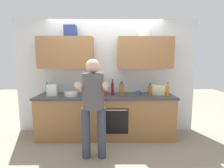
{
  "coord_description": "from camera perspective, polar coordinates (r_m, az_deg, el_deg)",
  "views": [
    {
      "loc": [
        0.09,
        -3.41,
        1.61
      ],
      "look_at": [
        0.13,
        -0.1,
        1.15
      ],
      "focal_mm": 26.83,
      "sensor_mm": 36.0,
      "label": 1
    }
  ],
  "objects": [
    {
      "name": "ground_plane",
      "position": [
        3.77,
        -2.13,
        -17.38
      ],
      "size": [
        12.0,
        12.0,
        0.0
      ],
      "primitive_type": "plane",
      "color": "gray"
    },
    {
      "name": "back_wall_unit",
      "position": [
        3.69,
        -2.16,
        6.1
      ],
      "size": [
        4.0,
        0.38,
        2.5
      ],
      "color": "silver",
      "rests_on": "ground"
    },
    {
      "name": "counter",
      "position": [
        3.6,
        -2.16,
        -10.87
      ],
      "size": [
        2.84,
        0.67,
        0.9
      ],
      "color": "olive",
      "rests_on": "ground"
    },
    {
      "name": "person_standing",
      "position": [
        2.71,
        -6.38,
        -5.82
      ],
      "size": [
        0.49,
        0.45,
        1.64
      ],
      "color": "#383D4C",
      "rests_on": "ground"
    },
    {
      "name": "bottle_vinegar",
      "position": [
        3.39,
        -6.48,
        -1.95
      ],
      "size": [
        0.08,
        0.08,
        0.31
      ],
      "color": "brown",
      "rests_on": "counter"
    },
    {
      "name": "bottle_soda",
      "position": [
        3.83,
        -21.24,
        -1.64
      ],
      "size": [
        0.05,
        0.05,
        0.26
      ],
      "color": "#198C33",
      "rests_on": "counter"
    },
    {
      "name": "bottle_juice",
      "position": [
        3.55,
        18.43,
        -2.28
      ],
      "size": [
        0.07,
        0.07,
        0.28
      ],
      "color": "orange",
      "rests_on": "counter"
    },
    {
      "name": "bottle_syrup",
      "position": [
        3.49,
        12.82,
        -2.21
      ],
      "size": [
        0.07,
        0.07,
        0.26
      ],
      "color": "#8C4C14",
      "rests_on": "counter"
    },
    {
      "name": "bottle_wine",
      "position": [
        3.47,
        0.17,
        -1.5
      ],
      "size": [
        0.05,
        0.05,
        0.33
      ],
      "color": "#471419",
      "rests_on": "counter"
    },
    {
      "name": "cup_coffee",
      "position": [
        3.47,
        -9.11,
        -3.16
      ],
      "size": [
        0.09,
        0.09,
        0.1
      ],
      "primitive_type": "cylinder",
      "color": "white",
      "rests_on": "counter"
    },
    {
      "name": "cup_stoneware",
      "position": [
        3.88,
        -19.43,
        -2.3
      ],
      "size": [
        0.07,
        0.07,
        0.11
      ],
      "primitive_type": "cylinder",
      "color": "slate",
      "rests_on": "counter"
    },
    {
      "name": "cup_tea",
      "position": [
        3.54,
        8.99,
        -2.98
      ],
      "size": [
        0.08,
        0.08,
        0.09
      ],
      "primitive_type": "cylinder",
      "color": "#33598C",
      "rests_on": "counter"
    },
    {
      "name": "mixing_bowl",
      "position": [
        3.5,
        -13.83,
        -3.33
      ],
      "size": [
        0.26,
        0.26,
        0.08
      ],
      "primitive_type": "cylinder",
      "color": "silver",
      "rests_on": "counter"
    },
    {
      "name": "knife_block",
      "position": [
        3.41,
        3.25,
        -2.07
      ],
      "size": [
        0.1,
        0.14,
        0.3
      ],
      "color": "brown",
      "rests_on": "counter"
    },
    {
      "name": "grocery_bag_crisps",
      "position": [
        3.55,
        -3.64,
        -1.76
      ],
      "size": [
        0.23,
        0.2,
        0.23
      ],
      "primitive_type": "cube",
      "rotation": [
        0.0,
        0.0,
        -0.06
      ],
      "color": "red",
      "rests_on": "counter"
    },
    {
      "name": "grocery_bag_produce",
      "position": [
        3.64,
        -19.75,
        -1.97
      ],
      "size": [
        0.22,
        0.19,
        0.23
      ],
      "primitive_type": "cube",
      "rotation": [
        0.0,
        0.0,
        0.15
      ],
      "color": "silver",
      "rests_on": "counter"
    },
    {
      "name": "grocery_bag_rice",
      "position": [
        3.65,
        15.57,
        -1.93
      ],
      "size": [
        0.29,
        0.23,
        0.21
      ],
      "primitive_type": "cube",
      "rotation": [
        0.0,
        0.0,
        -0.29
      ],
      "color": "beige",
      "rests_on": "counter"
    }
  ]
}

